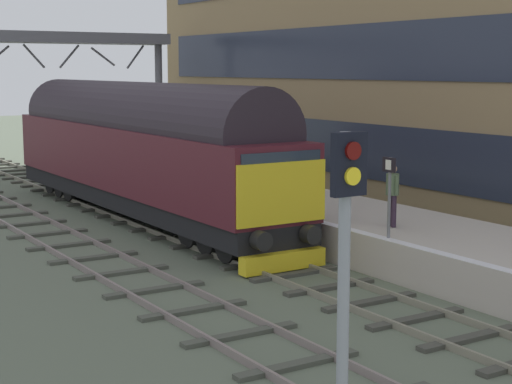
# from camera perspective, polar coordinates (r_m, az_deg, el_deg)

# --- Properties ---
(ground_plane) EXTENTS (140.00, 140.00, 0.00)m
(ground_plane) POSITION_cam_1_polar(r_m,az_deg,el_deg) (24.51, -3.23, -3.62)
(ground_plane) COLOR #5A6451
(ground_plane) RESTS_ON ground
(track_main) EXTENTS (2.50, 60.00, 0.15)m
(track_main) POSITION_cam_1_polar(r_m,az_deg,el_deg) (24.49, -3.23, -3.50)
(track_main) COLOR gray
(track_main) RESTS_ON ground
(track_adjacent_west) EXTENTS (2.50, 60.00, 0.15)m
(track_adjacent_west) POSITION_cam_1_polar(r_m,az_deg,el_deg) (23.02, -11.09, -4.42)
(track_adjacent_west) COLOR gray
(track_adjacent_west) RESTS_ON ground
(station_platform) EXTENTS (4.00, 44.00, 1.01)m
(station_platform) POSITION_cam_1_polar(r_m,az_deg,el_deg) (26.30, 3.65, -1.68)
(station_platform) COLOR #B7ACA1
(station_platform) RESTS_ON ground
(diesel_locomotive) EXTENTS (2.74, 17.87, 4.68)m
(diesel_locomotive) POSITION_cam_1_polar(r_m,az_deg,el_deg) (28.48, -8.05, 3.05)
(diesel_locomotive) COLOR black
(diesel_locomotive) RESTS_ON ground
(signal_post_near) EXTENTS (0.44, 0.22, 4.45)m
(signal_post_near) POSITION_cam_1_polar(r_m,az_deg,el_deg) (9.47, 6.11, -6.04)
(signal_post_near) COLOR gray
(signal_post_near) RESTS_ON ground
(platform_number_sign) EXTENTS (0.10, 0.44, 1.99)m
(platform_number_sign) POSITION_cam_1_polar(r_m,az_deg,el_deg) (20.48, 9.12, 0.49)
(platform_number_sign) COLOR slate
(platform_number_sign) RESTS_ON station_platform
(waiting_passenger) EXTENTS (0.39, 0.50, 1.64)m
(waiting_passenger) POSITION_cam_1_polar(r_m,az_deg,el_deg) (22.02, 9.33, 0.16)
(waiting_passenger) COLOR #322335
(waiting_passenger) RESTS_ON station_platform
(overhead_footbridge) EXTENTS (12.88, 2.00, 6.77)m
(overhead_footbridge) POSITION_cam_1_polar(r_m,az_deg,el_deg) (39.71, -15.00, 9.66)
(overhead_footbridge) COLOR slate
(overhead_footbridge) RESTS_ON ground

